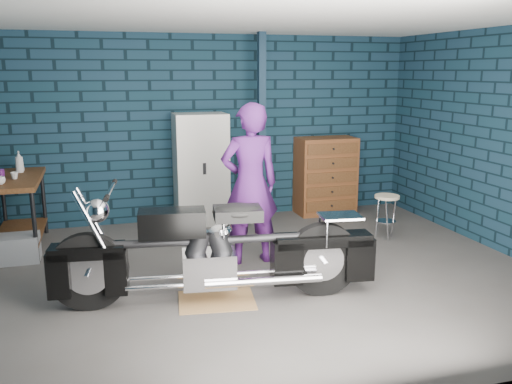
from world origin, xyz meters
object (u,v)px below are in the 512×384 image
shop_stool (386,217)px  motorcycle (216,244)px  tool_chest (326,176)px  locker (201,169)px  workbench (18,213)px  storage_bin (17,249)px  person (250,184)px

shop_stool → motorcycle: bearing=-152.7°
tool_chest → shop_stool: 1.49m
locker → workbench: bearing=-167.7°
workbench → motorcycle: bearing=-48.0°
storage_bin → locker: 2.68m
motorcycle → tool_chest: tool_chest is taller
workbench → person: bearing=-25.5°
workbench → shop_stool: (4.60, -0.91, -0.16)m
workbench → shop_stool: 4.69m
storage_bin → tool_chest: bearing=13.3°
workbench → storage_bin: (0.02, -0.50, -0.30)m
tool_chest → motorcycle: bearing=-130.1°
motorcycle → person: 1.21m
workbench → tool_chest: (4.36, 0.52, 0.14)m
motorcycle → locker: size_ratio=1.65×
motorcycle → tool_chest: size_ratio=2.22×
motorcycle → tool_chest: 3.62m
workbench → person: person is taller
storage_bin → motorcycle: bearing=-41.1°
workbench → storage_bin: 0.58m
locker → person: bearing=-82.7°
storage_bin → person: bearing=-16.2°
storage_bin → tool_chest: tool_chest is taller
storage_bin → tool_chest: 4.48m
storage_bin → tool_chest: (4.34, 1.02, 0.44)m
locker → tool_chest: size_ratio=1.34×
shop_stool → workbench: bearing=168.8°
workbench → storage_bin: bearing=-87.7°
locker → shop_stool: bearing=-33.2°
person → storage_bin: bearing=-17.2°
workbench → motorcycle: size_ratio=0.53×
motorcycle → shop_stool: 2.92m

